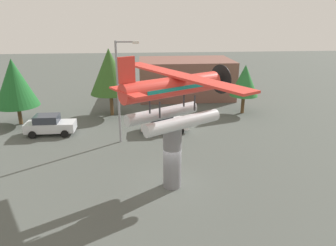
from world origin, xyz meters
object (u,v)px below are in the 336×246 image
floatplane_monument (174,95)px  tree_west (14,83)px  storefront_building (185,78)px  streetlight_primary (120,86)px  car_mid_white (164,122)px  tree_center_back (245,81)px  tree_east (110,71)px  car_near_silver (50,125)px  display_pedestal (172,156)px

floatplane_monument → tree_west: floatplane_monument is taller
storefront_building → tree_west: tree_west is taller
streetlight_primary → storefront_building: (7.20, 14.62, -2.38)m
storefront_building → streetlight_primary: bearing=-116.2°
car_mid_white → storefront_building: storefront_building is taller
tree_center_back → storefront_building: bearing=123.7°
tree_west → tree_east: bearing=14.0°
floatplane_monument → car_near_silver: bearing=105.8°
car_mid_white → tree_center_back: (8.78, 4.75, 2.63)m
floatplane_monument → car_mid_white: size_ratio=2.27×
storefront_building → tree_center_back: (5.13, -7.69, 1.17)m
tree_east → streetlight_primary: bearing=-78.5°
storefront_building → tree_east: (-8.69, -7.24, 2.25)m
storefront_building → tree_west: 19.67m
tree_west → tree_center_back: size_ratio=1.21×
floatplane_monument → tree_west: size_ratio=1.53×
tree_center_back → tree_east: bearing=178.1°
display_pedestal → streetlight_primary: 8.54m
car_mid_white → storefront_building: 13.05m
car_mid_white → tree_west: tree_west is taller
display_pedestal → car_mid_white: 9.63m
car_mid_white → tree_west: 14.26m
tree_west → tree_east: 8.80m
display_pedestal → storefront_building: 22.33m
streetlight_primary → display_pedestal: bearing=-65.4°
floatplane_monument → streetlight_primary: size_ratio=1.17×
car_near_silver → tree_west: tree_west is taller
display_pedestal → storefront_building: bearing=80.1°
storefront_building → tree_east: size_ratio=1.67×
car_mid_white → streetlight_primary: bearing=-148.5°
display_pedestal → car_mid_white: display_pedestal is taller
floatplane_monument → storefront_building: bearing=50.2°
car_near_silver → tree_west: bearing=140.0°
car_mid_white → tree_east: tree_east is taller
streetlight_primary → tree_center_back: (12.33, 6.93, -1.21)m
storefront_building → display_pedestal: bearing=-99.9°
streetlight_primary → car_mid_white: bearing=31.5°
car_mid_white → tree_center_back: size_ratio=0.81×
floatplane_monument → storefront_building: floatplane_monument is taller
tree_center_back → streetlight_primary: bearing=-150.7°
streetlight_primary → tree_east: bearing=101.5°
streetlight_primary → tree_east: (-1.50, 7.38, -0.14)m
floatplane_monument → car_near_silver: (-9.93, 9.57, -4.88)m
display_pedestal → car_near_silver: bearing=135.5°
floatplane_monument → tree_center_back: (8.84, 14.24, -2.25)m
floatplane_monument → tree_center_back: bearing=27.9°
display_pedestal → tree_east: size_ratio=0.60×
car_near_silver → streetlight_primary: 7.83m
display_pedestal → floatplane_monument: size_ratio=0.43×
tree_west → tree_center_back: 22.42m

